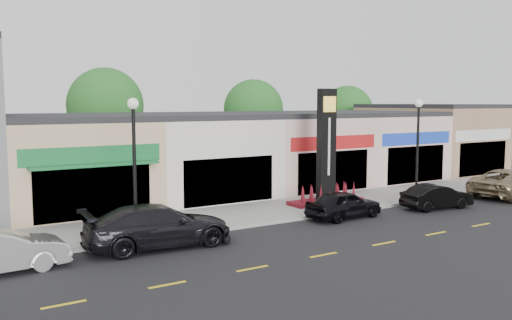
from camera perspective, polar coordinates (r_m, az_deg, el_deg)
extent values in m
plane|color=black|center=(23.93, 8.16, -7.13)|extent=(120.00, 120.00, 0.00)
cube|color=gray|center=(27.29, 2.24, -5.26)|extent=(52.00, 4.30, 0.15)
cube|color=gray|center=(25.51, 5.10, -6.09)|extent=(52.00, 0.20, 0.15)
cube|color=tan|center=(30.15, -19.25, -0.33)|extent=(7.00, 10.00, 4.50)
cube|color=#262628|center=(29.99, -19.41, 4.23)|extent=(7.00, 10.00, 0.30)
cube|color=black|center=(25.50, -16.69, -3.30)|extent=(5.25, 0.10, 2.40)
cube|color=#176B33|center=(25.28, -16.81, 0.51)|extent=(6.30, 0.12, 0.80)
cube|color=#176B33|center=(24.89, -16.51, -0.49)|extent=(5.60, 0.90, 0.12)
cube|color=white|center=(32.41, -7.10, 0.39)|extent=(7.00, 10.00, 4.50)
cube|color=#262628|center=(32.26, -7.16, 4.63)|extent=(7.00, 10.00, 0.30)
cube|color=black|center=(28.13, -2.81, -2.18)|extent=(5.25, 0.10, 2.40)
cube|color=silver|center=(27.94, -2.83, 1.27)|extent=(6.30, 0.12, 0.80)
cube|color=beige|center=(35.91, 3.07, 0.98)|extent=(7.00, 10.00, 4.50)
cube|color=#262628|center=(35.78, 3.09, 4.81)|extent=(7.00, 10.00, 0.30)
cube|color=black|center=(32.11, 8.15, -1.21)|extent=(5.25, 0.10, 2.40)
cube|color=red|center=(31.94, 8.20, 1.82)|extent=(6.30, 0.12, 0.80)
cube|color=beige|center=(40.34, 11.23, 1.44)|extent=(7.00, 10.00, 4.50)
cube|color=#262628|center=(40.22, 11.30, 4.85)|extent=(7.00, 10.00, 0.30)
cube|color=black|center=(36.99, 16.46, -0.43)|extent=(5.25, 0.10, 2.40)
cube|color=blue|center=(36.84, 16.54, 2.19)|extent=(6.30, 0.12, 0.80)
cube|color=#977C58|center=(45.40, 17.69, 2.09)|extent=(7.00, 10.00, 5.00)
cube|color=#262628|center=(45.30, 17.80, 5.43)|extent=(7.00, 10.00, 0.30)
cube|color=black|center=(42.47, 22.74, 0.16)|extent=(5.25, 0.10, 2.40)
cube|color=silver|center=(42.34, 22.83, 2.44)|extent=(6.30, 0.12, 0.80)
cylinder|color=#382619|center=(39.05, -15.41, 0.19)|extent=(0.36, 0.36, 3.15)
sphere|color=#1E5A1C|center=(38.86, -15.56, 5.56)|extent=(5.20, 5.20, 5.20)
cylinder|color=#382619|center=(44.00, -0.27, 0.94)|extent=(0.36, 0.36, 2.97)
sphere|color=#1E5A1C|center=(43.83, -0.27, 5.38)|extent=(4.80, 4.80, 4.80)
cylinder|color=#382619|center=(49.99, 9.52, 1.37)|extent=(0.36, 0.36, 2.80)
sphere|color=#1E5A1C|center=(49.83, 9.59, 5.09)|extent=(4.60, 4.60, 4.60)
cylinder|color=black|center=(22.06, -12.51, -7.55)|extent=(0.32, 0.32, 0.30)
cylinder|color=black|center=(21.61, -12.66, -1.09)|extent=(0.14, 0.14, 5.00)
sphere|color=silver|center=(21.45, -12.82, 5.82)|extent=(0.44, 0.44, 0.44)
cylinder|color=black|center=(31.14, 16.49, -3.67)|extent=(0.32, 0.32, 0.30)
cylinder|color=black|center=(30.83, 16.63, 0.92)|extent=(0.14, 0.14, 5.00)
sphere|color=silver|center=(30.71, 16.78, 5.75)|extent=(0.44, 0.44, 0.44)
cube|color=maroon|center=(28.91, 7.34, -4.31)|extent=(4.20, 1.30, 0.20)
cube|color=black|center=(28.54, 7.42, 1.43)|extent=(1.00, 0.40, 6.00)
cube|color=yellow|center=(28.27, 7.76, 5.84)|extent=(0.80, 0.05, 0.80)
cube|color=silver|center=(28.37, 7.70, 1.40)|extent=(0.12, 0.04, 3.00)
imported|color=black|center=(20.84, -10.22, -6.85)|extent=(2.64, 5.75, 1.63)
imported|color=black|center=(25.87, 9.24, -4.63)|extent=(1.84, 4.03, 1.34)
imported|color=black|center=(29.33, 18.50, -3.68)|extent=(1.79, 3.96, 1.26)
imported|color=#897757|center=(34.64, 25.18, -2.19)|extent=(3.38, 6.06, 1.60)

